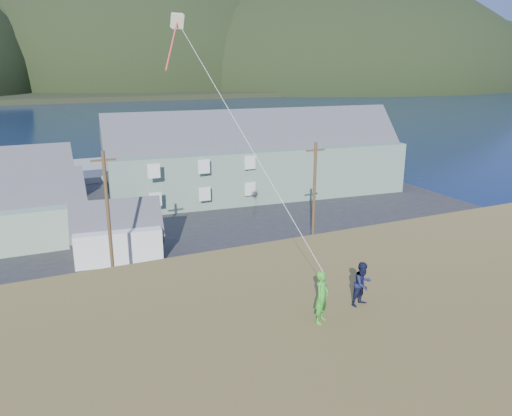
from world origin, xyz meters
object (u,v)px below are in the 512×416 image
Objects in this scene: lodge at (257,156)px; kite_flyer_green at (322,297)px; kite_flyer_navy at (363,284)px; shed_palegreen_near at (23,212)px; shed_white at (117,231)px; wharf at (40,174)px; shed_palegreen_far at (20,177)px.

kite_flyer_green is at bearing -106.57° from lodge.
lodge is 23.28× the size of kite_flyer_navy.
shed_palegreen_near reaches higher than shed_white.
shed_white is 27.10m from kite_flyer_green.
shed_palegreen_far is (-2.12, -12.10, 2.39)m from wharf.
wharf is 60.35m from kite_flyer_green.
wharf is 17.63× the size of kite_flyer_navy.
lodge is at bearing -41.74° from wharf.
shed_white is (4.60, -33.13, 1.68)m from wharf.
lodge reaches higher than shed_white.
shed_palegreen_near is 1.38× the size of shed_white.
kite_flyer_green is at bearing 179.94° from kite_flyer_navy.
shed_palegreen_near reaches higher than wharf.
shed_white is at bearing -138.68° from lodge.
shed_palegreen_far is at bearing 114.94° from shed_white.
shed_palegreen_far is at bearing -99.95° from wharf.
kite_flyer_green is at bearing -79.37° from shed_palegreen_far.
shed_palegreen_near is at bearing 143.25° from shed_white.
kite_flyer_navy reaches higher than wharf.
lodge is (22.60, -20.17, 4.09)m from wharf.
wharf is 3.49× the size of shed_white.
lodge is 20.61× the size of kite_flyer_green.
lodge is at bearing 32.91° from kite_flyer_green.
shed_palegreen_near is 34.25m from kite_flyer_green.
shed_palegreen_far reaches higher than shed_palegreen_near.
kite_flyer_green reaches higher than wharf.
kite_flyer_green is (-15.99, -39.34, 3.49)m from lodge.
wharf is at bearing 86.63° from shed_palegreen_near.
lodge is 42.61m from kite_flyer_green.
shed_white is (-18.00, -12.97, -2.41)m from lodge.
kite_flyer_green is 1.85m from kite_flyer_navy.
shed_palegreen_near is at bearing -94.26° from wharf.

